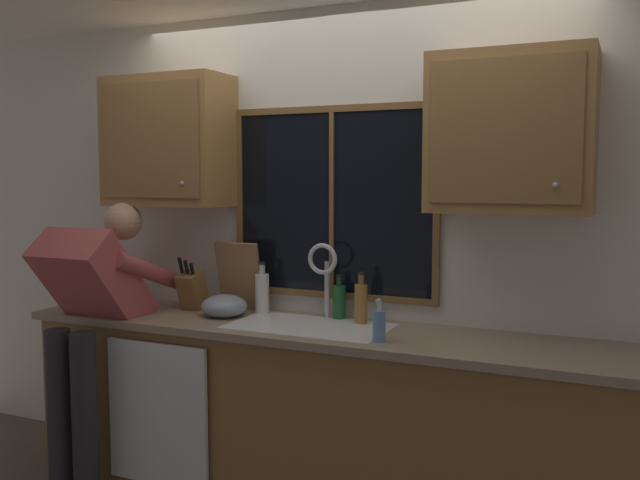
# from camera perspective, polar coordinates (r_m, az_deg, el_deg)

# --- Properties ---
(back_wall) EXTENTS (5.60, 0.12, 2.55)m
(back_wall) POSITION_cam_1_polar(r_m,az_deg,el_deg) (3.71, 2.64, -0.77)
(back_wall) COLOR silver
(back_wall) RESTS_ON floor
(window_glass) EXTENTS (1.10, 0.02, 0.95)m
(window_glass) POSITION_cam_1_polar(r_m,az_deg,el_deg) (3.66, 1.06, 3.08)
(window_glass) COLOR black
(window_frame_top) EXTENTS (1.17, 0.02, 0.04)m
(window_frame_top) POSITION_cam_1_polar(r_m,az_deg,el_deg) (3.67, 1.01, 10.79)
(window_frame_top) COLOR brown
(window_frame_bottom) EXTENTS (1.17, 0.02, 0.04)m
(window_frame_bottom) POSITION_cam_1_polar(r_m,az_deg,el_deg) (3.70, 0.99, -4.56)
(window_frame_bottom) COLOR brown
(window_frame_left) EXTENTS (0.03, 0.02, 0.95)m
(window_frame_left) POSITION_cam_1_polar(r_m,az_deg,el_deg) (3.91, -6.64, 3.19)
(window_frame_left) COLOR brown
(window_frame_right) EXTENTS (0.04, 0.02, 0.95)m
(window_frame_right) POSITION_cam_1_polar(r_m,az_deg,el_deg) (3.46, 9.64, 2.88)
(window_frame_right) COLOR brown
(window_mullion_center) EXTENTS (0.02, 0.02, 0.95)m
(window_mullion_center) POSITION_cam_1_polar(r_m,az_deg,el_deg) (3.65, 0.99, 3.07)
(window_mullion_center) COLOR brown
(lower_cabinet_run) EXTENTS (3.20, 0.58, 0.88)m
(lower_cabinet_run) POSITION_cam_1_polar(r_m,az_deg,el_deg) (3.58, 0.41, -14.72)
(lower_cabinet_run) COLOR olive
(lower_cabinet_run) RESTS_ON floor
(countertop) EXTENTS (3.26, 0.62, 0.04)m
(countertop) POSITION_cam_1_polar(r_m,az_deg,el_deg) (3.44, 0.28, -7.60)
(countertop) COLOR gray
(countertop) RESTS_ON lower_cabinet_run
(dishwasher_front) EXTENTS (0.60, 0.02, 0.74)m
(dishwasher_front) POSITION_cam_1_polar(r_m,az_deg,el_deg) (3.71, -13.32, -13.86)
(dishwasher_front) COLOR white
(upper_cabinet_left) EXTENTS (0.72, 0.36, 0.72)m
(upper_cabinet_left) POSITION_cam_1_polar(r_m,az_deg,el_deg) (4.00, -12.45, 7.95)
(upper_cabinet_left) COLOR #9E703D
(upper_cabinet_right) EXTENTS (0.72, 0.36, 0.72)m
(upper_cabinet_right) POSITION_cam_1_polar(r_m,az_deg,el_deg) (3.24, 15.47, 8.53)
(upper_cabinet_right) COLOR #9E703D
(sink) EXTENTS (0.80, 0.46, 0.21)m
(sink) POSITION_cam_1_polar(r_m,az_deg,el_deg) (3.50, -0.90, -8.68)
(sink) COLOR silver
(sink) RESTS_ON lower_cabinet_run
(faucet) EXTENTS (0.18, 0.09, 0.40)m
(faucet) POSITION_cam_1_polar(r_m,az_deg,el_deg) (3.59, 0.45, -2.61)
(faucet) COLOR silver
(faucet) RESTS_ON countertop
(person_standing) EXTENTS (0.53, 0.71, 1.52)m
(person_standing) POSITION_cam_1_polar(r_m,az_deg,el_deg) (3.86, -18.32, -5.71)
(person_standing) COLOR #262628
(person_standing) RESTS_ON floor
(knife_block) EXTENTS (0.12, 0.18, 0.32)m
(knife_block) POSITION_cam_1_polar(r_m,az_deg,el_deg) (3.93, -10.51, -4.14)
(knife_block) COLOR brown
(knife_block) RESTS_ON countertop
(cutting_board) EXTENTS (0.27, 0.10, 0.39)m
(cutting_board) POSITION_cam_1_polar(r_m,az_deg,el_deg) (3.87, -6.68, -3.00)
(cutting_board) COLOR #997047
(cutting_board) RESTS_ON countertop
(mixing_bowl) EXTENTS (0.25, 0.25, 0.12)m
(mixing_bowl) POSITION_cam_1_polar(r_m,az_deg,el_deg) (3.73, -7.93, -5.43)
(mixing_bowl) COLOR #8C99A8
(mixing_bowl) RESTS_ON countertop
(soap_dispenser) EXTENTS (0.06, 0.07, 0.20)m
(soap_dispenser) POSITION_cam_1_polar(r_m,az_deg,el_deg) (3.15, 4.91, -7.01)
(soap_dispenser) COLOR #668CCC
(soap_dispenser) RESTS_ON countertop
(bottle_green_glass) EXTENTS (0.07, 0.07, 0.23)m
(bottle_green_glass) POSITION_cam_1_polar(r_m,az_deg,el_deg) (3.63, 1.60, -5.04)
(bottle_green_glass) COLOR #1E592D
(bottle_green_glass) RESTS_ON countertop
(bottle_tall_clear) EXTENTS (0.07, 0.07, 0.26)m
(bottle_tall_clear) POSITION_cam_1_polar(r_m,az_deg,el_deg) (3.52, 3.41, -5.17)
(bottle_tall_clear) COLOR olive
(bottle_tall_clear) RESTS_ON countertop
(bottle_amber_small) EXTENTS (0.08, 0.08, 0.28)m
(bottle_amber_small) POSITION_cam_1_polar(r_m,az_deg,el_deg) (3.78, -4.81, -4.32)
(bottle_amber_small) COLOR silver
(bottle_amber_small) RESTS_ON countertop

